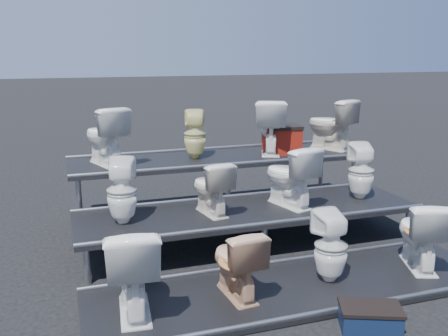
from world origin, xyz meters
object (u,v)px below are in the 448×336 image
object	(u,v)px
toilet_7	(361,171)
toilet_10	(270,126)
toilet_0	(132,268)
toilet_1	(236,262)
toilet_2	(331,246)
toilet_6	(289,176)
toilet_8	(105,136)
step_stool	(370,319)
toilet_11	(330,124)
toilet_5	(211,187)
toilet_9	(195,134)
toilet_4	(122,191)
toilet_3	(420,233)
red_crate	(282,141)

from	to	relation	value
toilet_7	toilet_10	bearing A→B (deg)	-46.80
toilet_0	toilet_1	world-z (taller)	toilet_0
toilet_1	toilet_2	size ratio (longest dim) A/B	0.93
toilet_6	toilet_8	world-z (taller)	toilet_8
toilet_1	step_stool	size ratio (longest dim) A/B	1.37
toilet_0	toilet_7	world-z (taller)	toilet_7
toilet_11	toilet_5	bearing A→B (deg)	5.13
toilet_5	toilet_0	bearing A→B (deg)	39.28
toilet_6	toilet_9	distance (m)	1.60
toilet_8	toilet_4	bearing A→B (deg)	72.45
step_stool	toilet_8	bearing A→B (deg)	141.10
toilet_11	toilet_3	bearing A→B (deg)	58.03
toilet_0	toilet_8	distance (m)	2.71
toilet_2	toilet_11	xyz separation A→B (m)	(1.45, 2.60, 0.82)
toilet_11	step_stool	distance (m)	3.93
toilet_4	step_stool	bearing A→B (deg)	143.24
toilet_3	toilet_11	bearing A→B (deg)	-77.31
toilet_3	step_stool	size ratio (longest dim) A/B	1.51
step_stool	toilet_3	bearing A→B (deg)	57.86
step_stool	red_crate	bearing A→B (deg)	100.75
toilet_10	toilet_5	bearing A→B (deg)	66.92
toilet_6	toilet_8	xyz separation A→B (m)	(-2.11, 1.30, 0.41)
toilet_1	toilet_7	distance (m)	2.59
toilet_6	toilet_8	size ratio (longest dim) A/B	0.98
toilet_1	toilet_9	distance (m)	2.74
toilet_1	toilet_11	size ratio (longest dim) A/B	0.89
toilet_1	toilet_4	xyz separation A→B (m)	(-0.90, 1.30, 0.43)
toilet_8	red_crate	world-z (taller)	toilet_8
toilet_10	toilet_3	bearing A→B (deg)	126.31
toilet_7	toilet_11	size ratio (longest dim) A/B	0.94
toilet_7	toilet_9	size ratio (longest dim) A/B	1.06
toilet_4	toilet_10	distance (m)	2.73
toilet_1	toilet_4	bearing A→B (deg)	-60.02
toilet_9	toilet_10	world-z (taller)	toilet_10
toilet_2	step_stool	world-z (taller)	toilet_2
toilet_5	toilet_7	size ratio (longest dim) A/B	0.88
toilet_11	step_stool	world-z (taller)	toilet_11
toilet_4	toilet_5	world-z (taller)	toilet_4
toilet_9	red_crate	bearing A→B (deg)	-168.31
toilet_0	toilet_10	size ratio (longest dim) A/B	1.04
toilet_8	toilet_11	distance (m)	3.42
toilet_0	toilet_2	distance (m)	2.00
toilet_0	toilet_5	distance (m)	1.75
toilet_2	toilet_10	distance (m)	2.77
toilet_1	toilet_3	size ratio (longest dim) A/B	0.91
toilet_5	toilet_9	size ratio (longest dim) A/B	0.94
toilet_6	toilet_3	bearing A→B (deg)	111.74
toilet_7	toilet_1	bearing A→B (deg)	44.12
toilet_7	red_crate	distance (m)	1.40
step_stool	toilet_5	bearing A→B (deg)	132.82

